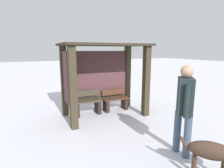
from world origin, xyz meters
name	(u,v)px	position (x,y,z in m)	size (l,w,h in m)	color
ground_plane	(105,115)	(0.00, 0.00, 0.00)	(60.00, 60.00, 0.00)	silver
bus_shelter	(100,69)	(-0.10, 0.19, 1.47)	(2.61, 1.48, 2.23)	#372F1F
bench_left_inside	(87,104)	(-0.51, 0.29, 0.34)	(0.91, 0.41, 0.76)	#453E2D
bench_center_inside	(115,101)	(0.51, 0.29, 0.31)	(0.91, 0.37, 0.71)	#523122
person_walking	(184,104)	(0.49, -2.66, 1.05)	(0.48, 0.52, 1.78)	#202C2E
dog	(215,153)	(0.39, -3.41, 0.47)	(0.71, 0.79, 0.66)	#493328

